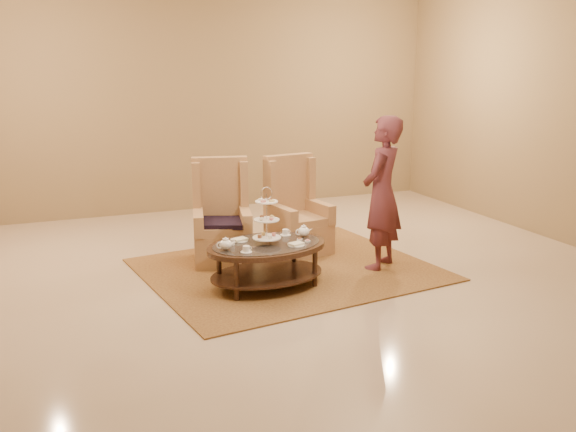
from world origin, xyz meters
name	(u,v)px	position (x,y,z in m)	size (l,w,h in m)	color
ground	(293,285)	(0.00, 0.00, 0.00)	(8.00, 8.00, 0.00)	#C6AE93
ceiling	(293,285)	(0.00, 0.00, 0.00)	(8.00, 8.00, 0.02)	beige
wall_back	(198,101)	(0.00, 4.00, 1.75)	(8.00, 0.04, 3.50)	olive
rug	(288,269)	(0.14, 0.49, 0.01)	(3.49, 3.04, 0.02)	olive
tea_table	(267,252)	(-0.28, 0.04, 0.40)	(1.41, 1.04, 1.10)	black
armchair_left	(222,227)	(-0.47, 1.13, 0.42)	(0.81, 0.83, 1.25)	tan
armchair_right	(296,220)	(0.52, 1.18, 0.41)	(0.75, 0.77, 1.22)	tan
person	(382,194)	(1.18, 0.18, 0.89)	(0.77, 0.74, 1.79)	#59262C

